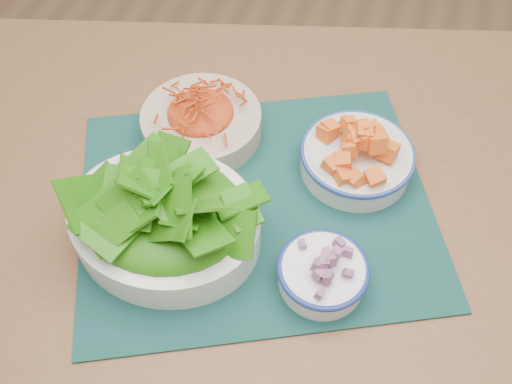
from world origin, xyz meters
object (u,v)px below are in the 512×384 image
(onion_bowl, at_px, (323,271))
(placemat, at_px, (256,204))
(carrot_bowl, at_px, (201,118))
(squash_bowl, at_px, (358,152))
(lettuce_bowl, at_px, (163,214))
(table, at_px, (274,219))

(onion_bowl, bearing_deg, placemat, 141.55)
(carrot_bowl, height_order, onion_bowl, carrot_bowl)
(placemat, relative_size, squash_bowl, 2.81)
(placemat, distance_m, carrot_bowl, 0.18)
(carrot_bowl, xyz_separation_m, lettuce_bowl, (0.02, -0.21, 0.02))
(placemat, relative_size, lettuce_bowl, 1.85)
(table, xyz_separation_m, placemat, (-0.02, -0.05, 0.10))
(carrot_bowl, xyz_separation_m, onion_bowl, (0.26, -0.22, -0.00))
(placemat, xyz_separation_m, squash_bowl, (0.13, 0.11, 0.04))
(squash_bowl, height_order, lettuce_bowl, lettuce_bowl)
(table, relative_size, lettuce_bowl, 4.82)
(table, xyz_separation_m, onion_bowl, (0.11, -0.15, 0.13))
(table, distance_m, placemat, 0.11)
(table, relative_size, carrot_bowl, 6.52)
(squash_bowl, bearing_deg, onion_bowl, -90.88)
(carrot_bowl, distance_m, onion_bowl, 0.34)
(squash_bowl, distance_m, lettuce_bowl, 0.32)
(lettuce_bowl, bearing_deg, carrot_bowl, 98.95)
(placemat, height_order, lettuce_bowl, lettuce_bowl)
(placemat, bearing_deg, carrot_bowl, 114.06)
(placemat, height_order, carrot_bowl, carrot_bowl)
(table, distance_m, onion_bowl, 0.23)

